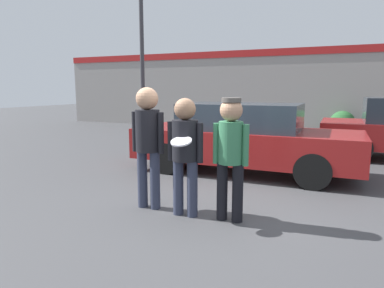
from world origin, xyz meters
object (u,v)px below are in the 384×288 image
(person_left, at_px, (148,136))
(street_lamp, at_px, (146,6))
(person_right, at_px, (231,148))
(person_middle_with_frisbee, at_px, (185,147))
(parked_car_near, at_px, (244,138))
(shrub, at_px, (342,123))

(person_left, relative_size, street_lamp, 0.27)
(person_left, distance_m, person_right, 1.29)
(person_left, bearing_deg, person_middle_with_frisbee, -6.69)
(parked_car_near, distance_m, street_lamp, 4.92)
(person_middle_with_frisbee, relative_size, parked_car_near, 0.35)
(person_left, relative_size, parked_car_near, 0.39)
(person_right, relative_size, street_lamp, 0.25)
(person_middle_with_frisbee, relative_size, person_right, 1.00)
(person_right, bearing_deg, person_left, 179.64)
(parked_car_near, relative_size, street_lamp, 0.69)
(street_lamp, bearing_deg, parked_car_near, -25.13)
(person_left, height_order, parked_car_near, person_left)
(person_left, relative_size, person_right, 1.08)
(person_middle_with_frisbee, bearing_deg, parked_car_near, 88.38)
(person_left, height_order, person_right, person_left)
(person_middle_with_frisbee, relative_size, shrub, 1.75)
(person_right, height_order, parked_car_near, person_right)
(parked_car_near, bearing_deg, street_lamp, 154.87)
(person_left, bearing_deg, person_right, -0.36)
(person_left, relative_size, person_middle_with_frisbee, 1.09)
(parked_car_near, bearing_deg, person_middle_with_frisbee, -91.62)
(shrub, bearing_deg, person_left, -104.74)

